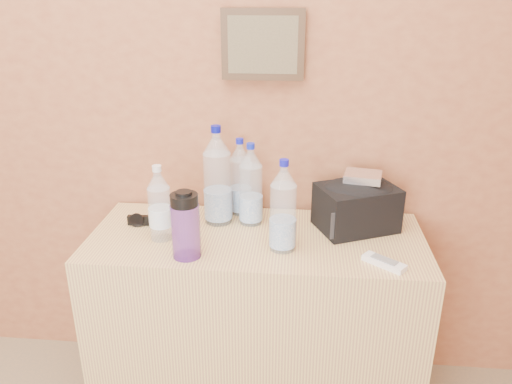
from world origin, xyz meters
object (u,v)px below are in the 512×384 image
dresser (256,323)px  toiletry_bag (357,205)px  ac_remote (384,263)px  pet_large_c (251,188)px  pet_large_d (283,211)px  pet_small (160,207)px  pet_large_b (240,181)px  foil_packet (363,177)px  nalgene_bottle (185,225)px  sunglasses (147,220)px  pet_large_a (218,181)px

dresser → toiletry_bag: size_ratio=4.41×
ac_remote → toiletry_bag: bearing=142.9°
dresser → pet_large_c: 0.53m
pet_large_d → pet_small: (-0.43, 0.04, -0.02)m
toiletry_bag → pet_large_c: bearing=154.3°
pet_large_b → foil_packet: 0.47m
nalgene_bottle → dresser: bearing=37.0°
pet_large_d → nalgene_bottle: bearing=-165.4°
pet_large_c → ac_remote: bearing=-31.3°
pet_large_b → nalgene_bottle: (-0.13, -0.37, -0.02)m
pet_small → sunglasses: size_ratio=1.90×
pet_large_c → pet_small: (-0.30, -0.16, -0.02)m
nalgene_bottle → pet_large_c: bearing=56.4°
pet_large_a → pet_small: 0.24m
ac_remote → pet_large_d: bearing=-155.3°
pet_large_d → toiletry_bag: (0.26, 0.19, -0.05)m
pet_large_a → ac_remote: bearing=-25.3°
pet_large_b → sunglasses: 0.39m
dresser → foil_packet: foil_packet is taller
pet_large_a → pet_small: bearing=-138.8°
sunglasses → pet_small: bearing=-51.7°
pet_large_c → sunglasses: bearing=-171.1°
pet_large_a → pet_small: pet_large_a is taller
pet_large_d → ac_remote: size_ratio=2.26×
pet_large_c → nalgene_bottle: size_ratio=1.35×
pet_large_a → foil_packet: 0.53m
sunglasses → toiletry_bag: (0.78, 0.05, 0.07)m
pet_large_c → ac_remote: 0.56m
nalgene_bottle → foil_packet: bearing=25.4°
pet_large_c → pet_small: pet_large_c is taller
pet_large_c → pet_large_d: pet_large_d is taller
pet_large_a → nalgene_bottle: bearing=-102.4°
sunglasses → foil_packet: bearing=2.0°
pet_small → nalgene_bottle: (0.12, -0.12, -0.01)m
ac_remote → sunglasses: bearing=-155.9°
pet_large_d → sunglasses: 0.55m
foil_packet → toiletry_bag: bearing=-140.7°
ac_remote → nalgene_bottle: bearing=-141.5°
dresser → pet_large_c: size_ratio=3.84×
pet_small → foil_packet: size_ratio=2.11×
pet_large_c → sunglasses: (-0.39, -0.06, -0.12)m
pet_small → ac_remote: 0.78m
nalgene_bottle → sunglasses: nalgene_bottle is taller
pet_large_c → nalgene_bottle: bearing=-123.6°
sunglasses → toiletry_bag: toiletry_bag is taller
pet_large_d → ac_remote: (0.33, -0.08, -0.13)m
dresser → ac_remote: 0.60m
pet_large_c → toiletry_bag: (0.39, -0.01, -0.05)m
nalgene_bottle → pet_large_d: bearing=14.6°
sunglasses → foil_packet: 0.82m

